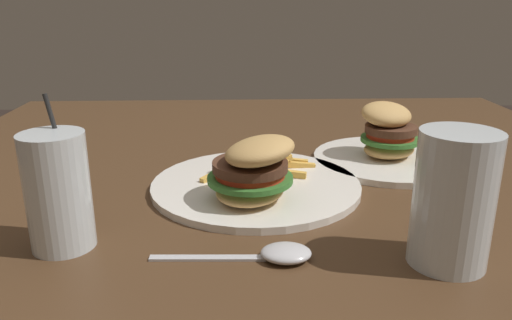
{
  "coord_description": "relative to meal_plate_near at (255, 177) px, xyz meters",
  "views": [
    {
      "loc": [
        0.67,
        -0.06,
        1.02
      ],
      "look_at": [
        0.0,
        -0.04,
        0.8
      ],
      "focal_mm": 35.0,
      "sensor_mm": 36.0,
      "label": 1
    }
  ],
  "objects": [
    {
      "name": "juice_glass",
      "position": [
        0.14,
        -0.22,
        0.03
      ],
      "size": [
        0.07,
        0.07,
        0.17
      ],
      "color": "silver",
      "rests_on": "dining_table"
    },
    {
      "name": "beer_glass",
      "position": [
        0.19,
        0.19,
        0.04
      ],
      "size": [
        0.08,
        0.08,
        0.14
      ],
      "color": "silver",
      "rests_on": "dining_table"
    },
    {
      "name": "dining_table",
      "position": [
        -0.03,
        0.04,
        -0.13
      ],
      "size": [
        1.29,
        1.21,
        0.75
      ],
      "color": "#4C331E",
      "rests_on": "ground_plane"
    },
    {
      "name": "meal_plate_near",
      "position": [
        0.0,
        0.0,
        0.0
      ],
      "size": [
        0.31,
        0.3,
        0.1
      ],
      "color": "white",
      "rests_on": "dining_table"
    },
    {
      "name": "meal_plate_far",
      "position": [
        -0.14,
        0.23,
        0.0
      ],
      "size": [
        0.25,
        0.25,
        0.1
      ],
      "color": "white",
      "rests_on": "dining_table"
    },
    {
      "name": "spoon",
      "position": [
        0.18,
        0.02,
        -0.02
      ],
      "size": [
        0.05,
        0.17,
        0.02
      ],
      "rotation": [
        0.0,
        0.0,
        1.53
      ],
      "color": "silver",
      "rests_on": "dining_table"
    }
  ]
}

